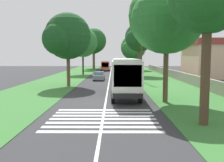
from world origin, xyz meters
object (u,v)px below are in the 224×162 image
at_px(trailing_car_2, 118,71).
at_px(utility_pole, 141,55).
at_px(trailing_car_1, 120,73).
at_px(roadside_tree_left_3, 82,43).
at_px(trailing_minibus_0, 105,65).
at_px(roadside_tree_left_1, 93,42).
at_px(roadside_tree_left_0, 67,38).
at_px(roadside_tree_right_1, 133,48).
at_px(roadside_tree_right_2, 165,18).
at_px(roadside_tree_right_3, 139,38).
at_px(coach_bus, 125,75).
at_px(trailing_car_0, 99,76).
at_px(roadside_tree_left_2, 93,45).
at_px(roadside_building, 208,58).

xyz_separation_m(trailing_car_2, utility_pole, (-18.56, -3.16, 3.42)).
xyz_separation_m(trailing_car_1, roadside_tree_left_3, (3.77, 8.07, 6.10)).
bearing_deg(roadside_tree_left_3, trailing_minibus_0, -17.44).
bearing_deg(roadside_tree_left_1, roadside_tree_left_0, 179.73).
height_order(roadside_tree_right_1, roadside_tree_right_2, roadside_tree_right_2).
bearing_deg(roadside_tree_right_1, utility_pole, 177.90).
bearing_deg(roadside_tree_right_3, coach_bus, 171.31).
distance_m(trailing_car_0, trailing_car_1, 9.64).
distance_m(trailing_car_2, roadside_tree_left_2, 27.52).
distance_m(trailing_car_2, utility_pole, 19.14).
xyz_separation_m(trailing_car_0, trailing_minibus_0, (27.30, -0.23, 0.88)).
relative_size(trailing_minibus_0, roadside_tree_right_1, 0.60).
relative_size(trailing_minibus_0, roadside_building, 0.51).
xyz_separation_m(roadside_tree_left_0, roadside_tree_right_1, (38.55, -11.64, -0.16)).
distance_m(trailing_car_0, roadside_tree_left_3, 14.72).
relative_size(roadside_tree_left_2, roadside_building, 0.92).
distance_m(trailing_car_2, roadside_tree_left_3, 10.31).
bearing_deg(trailing_car_2, roadside_tree_left_1, 21.73).
bearing_deg(roadside_tree_right_3, trailing_car_0, 142.62).
xyz_separation_m(trailing_car_2, roadside_building, (-9.24, -16.80, 2.92)).
bearing_deg(roadside_tree_right_3, roadside_tree_left_3, 77.25).
height_order(trailing_car_0, roadside_tree_left_2, roadside_tree_left_2).
height_order(roadside_tree_left_1, roadside_tree_left_2, roadside_tree_left_1).
distance_m(trailing_car_1, roadside_tree_left_1, 26.29).
relative_size(roadside_tree_left_3, roadside_building, 0.85).
relative_size(trailing_car_2, roadside_building, 0.37).
bearing_deg(roadside_tree_right_1, roadside_tree_left_1, 75.66).
xyz_separation_m(trailing_car_2, roadside_tree_left_2, (25.46, 7.82, 6.95)).
relative_size(trailing_car_0, roadside_building, 0.37).
distance_m(trailing_minibus_0, roadside_tree_right_3, 19.82).
relative_size(trailing_car_1, roadside_tree_left_1, 0.36).
height_order(roadside_tree_left_1, utility_pole, roadside_tree_left_1).
bearing_deg(roadside_tree_left_1, trailing_car_0, -173.89).
distance_m(roadside_tree_left_2, utility_pole, 45.50).
bearing_deg(roadside_tree_left_0, roadside_tree_right_3, -31.60).
bearing_deg(roadside_tree_left_2, trailing_car_0, -173.98).
xyz_separation_m(roadside_tree_right_2, roadside_tree_right_3, (30.17, -0.89, 0.49)).
bearing_deg(roadside_tree_left_0, utility_pole, -63.52).
height_order(roadside_tree_left_2, roadside_tree_right_3, roadside_tree_left_2).
bearing_deg(roadside_tree_left_1, coach_bus, -171.88).
relative_size(trailing_car_2, roadside_tree_left_1, 0.36).
xyz_separation_m(trailing_car_0, utility_pole, (-3.28, -6.69, 3.42)).
height_order(trailing_car_2, roadside_tree_left_3, roadside_tree_left_3).
xyz_separation_m(trailing_minibus_0, roadside_tree_left_0, (-35.77, 3.96, 4.87)).
distance_m(trailing_car_2, roadside_tree_right_1, 16.42).
relative_size(utility_pole, roadside_building, 0.66).
bearing_deg(roadside_tree_left_3, coach_bus, -164.89).
bearing_deg(roadside_tree_left_2, trailing_car_1, -165.89).
relative_size(trailing_car_0, roadside_tree_left_0, 0.45).
xyz_separation_m(coach_bus, roadside_tree_right_3, (26.58, -4.06, 5.54)).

